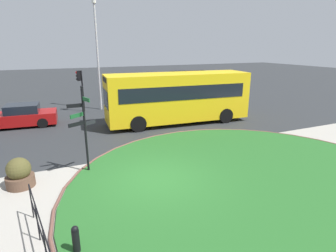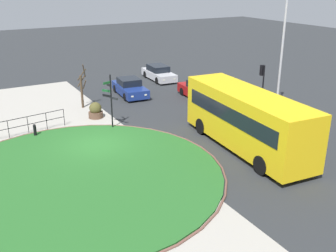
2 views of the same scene
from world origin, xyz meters
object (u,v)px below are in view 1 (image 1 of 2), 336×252
at_px(bus_yellow, 178,97).
at_px(traffic_light_near, 80,82).
at_px(signpost_directional, 84,125).
at_px(planter_near_signpost, 19,174).
at_px(bollard_foreground, 76,240).
at_px(lamppost_tall, 98,54).
at_px(car_near_lane, 21,116).
at_px(billboard_left, 187,81).

xyz_separation_m(bus_yellow, traffic_light_near, (-5.52, 6.05, 0.59)).
bearing_deg(bus_yellow, traffic_light_near, -43.21).
height_order(signpost_directional, planter_near_signpost, signpost_directional).
height_order(bollard_foreground, lamppost_tall, lamppost_tall).
bearing_deg(traffic_light_near, car_near_lane, 30.20).
bearing_deg(billboard_left, bollard_foreground, -119.72).
relative_size(traffic_light_near, billboard_left, 0.87).
xyz_separation_m(bollard_foreground, billboard_left, (12.73, 18.30, 1.27)).
bearing_deg(billboard_left, planter_near_signpost, -130.73).
bearing_deg(lamppost_tall, signpost_directional, -103.42).
xyz_separation_m(bus_yellow, lamppost_tall, (-4.00, 6.25, 2.68)).
bearing_deg(bus_yellow, billboard_left, -117.21).
height_order(traffic_light_near, billboard_left, traffic_light_near).
bearing_deg(signpost_directional, billboard_left, 49.09).
xyz_separation_m(bollard_foreground, car_near_lane, (-1.96, 13.48, 0.25)).
relative_size(bus_yellow, traffic_light_near, 3.00).
xyz_separation_m(lamppost_tall, billboard_left, (9.00, 1.88, -2.77)).
bearing_deg(lamppost_tall, bollard_foreground, -102.82).
relative_size(signpost_directional, bus_yellow, 0.37).
bearing_deg(traffic_light_near, billboard_left, -171.92).
distance_m(car_near_lane, billboard_left, 15.49).
height_order(traffic_light_near, planter_near_signpost, traffic_light_near).
height_order(lamppost_tall, planter_near_signpost, lamppost_tall).
distance_m(bollard_foreground, planter_near_signpost, 4.72).
bearing_deg(signpost_directional, traffic_light_near, 83.69).
distance_m(traffic_light_near, billboard_left, 10.75).
distance_m(bus_yellow, lamppost_tall, 7.89).
xyz_separation_m(signpost_directional, planter_near_signpost, (-2.45, -0.22, -1.55)).
bearing_deg(billboard_left, car_near_lane, -156.73).
relative_size(traffic_light_near, lamppost_tall, 0.39).
relative_size(signpost_directional, car_near_lane, 0.80).
xyz_separation_m(billboard_left, planter_near_signpost, (-14.25, -13.83, -1.18)).
relative_size(bollard_foreground, planter_near_signpost, 0.72).
xyz_separation_m(bus_yellow, billboard_left, (5.00, 8.13, -0.09)).
xyz_separation_m(signpost_directional, lamppost_tall, (2.80, 11.74, 2.40)).
bearing_deg(planter_near_signpost, lamppost_tall, 66.29).
xyz_separation_m(bollard_foreground, lamppost_tall, (3.74, 16.42, 4.04)).
relative_size(bollard_foreground, car_near_lane, 0.18).
bearing_deg(signpost_directional, planter_near_signpost, -174.93).
bearing_deg(billboard_left, traffic_light_near, -163.70).
relative_size(traffic_light_near, planter_near_signpost, 2.81).
bearing_deg(bollard_foreground, car_near_lane, 98.26).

